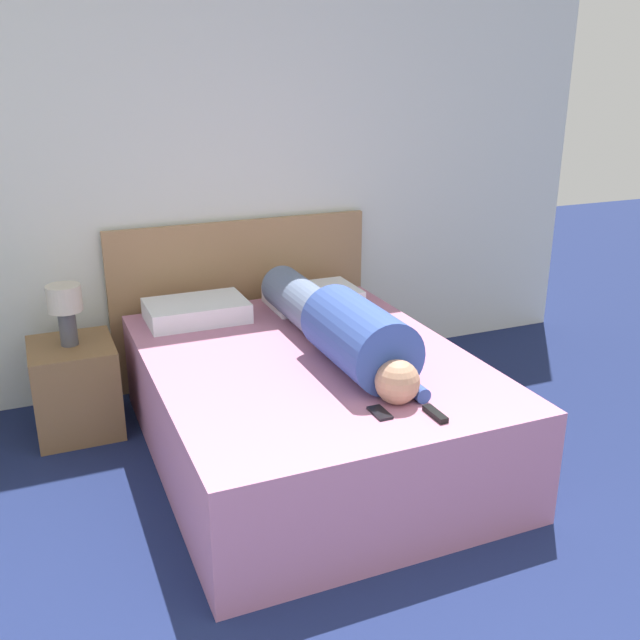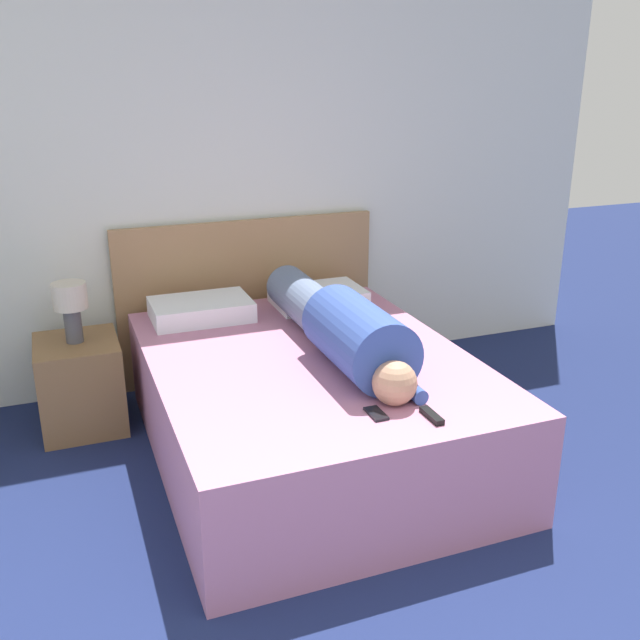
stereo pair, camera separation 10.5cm
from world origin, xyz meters
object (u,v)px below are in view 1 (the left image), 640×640
(nightstand, at_px, (76,388))
(table_lamp, at_px, (65,306))
(pillow_second, at_px, (313,297))
(cell_phone, at_px, (380,413))
(bed, at_px, (309,406))
(tv_remote, at_px, (435,414))
(person_lying, at_px, (339,326))
(pillow_near_headboard, at_px, (196,311))

(nightstand, relative_size, table_lamp, 1.53)
(pillow_second, height_order, cell_phone, pillow_second)
(bed, distance_m, tv_remote, 0.91)
(person_lying, distance_m, pillow_near_headboard, 0.98)
(pillow_second, bearing_deg, bed, -113.96)
(pillow_second, relative_size, tv_remote, 3.64)
(person_lying, distance_m, cell_phone, 0.71)
(bed, distance_m, nightstand, 1.35)
(table_lamp, distance_m, cell_phone, 1.88)
(tv_remote, height_order, cell_phone, tv_remote)
(table_lamp, relative_size, person_lying, 0.21)
(pillow_second, bearing_deg, cell_phone, -101.55)
(person_lying, bearing_deg, tv_remote, -83.83)
(pillow_second, bearing_deg, tv_remote, -93.52)
(cell_phone, bearing_deg, table_lamp, 127.93)
(nightstand, bearing_deg, pillow_second, 0.66)
(person_lying, height_order, pillow_near_headboard, person_lying)
(table_lamp, height_order, cell_phone, table_lamp)
(table_lamp, bearing_deg, person_lying, -31.78)
(person_lying, distance_m, tv_remote, 0.82)
(table_lamp, bearing_deg, nightstand, 0.00)
(nightstand, xyz_separation_m, pillow_second, (1.45, 0.02, 0.35))
(bed, relative_size, table_lamp, 5.99)
(table_lamp, height_order, person_lying, person_lying)
(person_lying, xyz_separation_m, pillow_second, (0.19, 0.80, -0.10))
(nightstand, height_order, pillow_second, pillow_second)
(pillow_near_headboard, height_order, cell_phone, pillow_near_headboard)
(bed, xyz_separation_m, pillow_near_headboard, (-0.39, 0.78, 0.34))
(person_lying, xyz_separation_m, tv_remote, (0.09, -0.80, -0.14))
(bed, xyz_separation_m, nightstand, (-1.11, 0.76, -0.02))
(nightstand, height_order, cell_phone, cell_phone)
(pillow_near_headboard, bearing_deg, nightstand, -178.65)
(pillow_near_headboard, relative_size, tv_remote, 3.83)
(pillow_near_headboard, xyz_separation_m, cell_phone, (0.43, -1.49, -0.05))
(table_lamp, relative_size, tv_remote, 2.27)
(person_lying, relative_size, pillow_second, 2.91)
(pillow_near_headboard, bearing_deg, table_lamp, -178.65)
(table_lamp, xyz_separation_m, pillow_near_headboard, (0.72, 0.02, -0.13))
(person_lying, xyz_separation_m, cell_phone, (-0.12, -0.69, -0.15))
(person_lying, relative_size, pillow_near_headboard, 2.76)
(bed, height_order, cell_phone, cell_phone)
(tv_remote, bearing_deg, cell_phone, 151.50)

